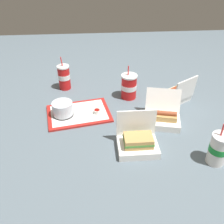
{
  "coord_description": "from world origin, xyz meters",
  "views": [
    {
      "loc": [
        0.11,
        1.19,
        0.88
      ],
      "look_at": [
        0.02,
        0.02,
        0.05
      ],
      "focal_mm": 40.0,
      "sensor_mm": 36.0,
      "label": 1
    }
  ],
  "objects_px": {
    "clamshell_hotdog_front": "(175,95)",
    "clamshell_hotdog_right": "(162,118)",
    "cake_container": "(63,109)",
    "soda_cup_left": "(218,149)",
    "food_tray": "(79,113)",
    "ketchup_cup": "(97,111)",
    "soda_cup_right": "(129,86)",
    "clamshell_sandwich_corner": "(138,142)",
    "plastic_fork": "(83,117)",
    "soda_cup_back": "(64,77)"
  },
  "relations": [
    {
      "from": "clamshell_hotdog_right",
      "to": "clamshell_sandwich_corner",
      "type": "bearing_deg",
      "value": 49.25
    },
    {
      "from": "food_tray",
      "to": "soda_cup_back",
      "type": "relative_size",
      "value": 1.77
    },
    {
      "from": "cake_container",
      "to": "clamshell_sandwich_corner",
      "type": "height_order",
      "value": "clamshell_sandwich_corner"
    },
    {
      "from": "clamshell_sandwich_corner",
      "to": "clamshell_hotdog_right",
      "type": "bearing_deg",
      "value": -130.75
    },
    {
      "from": "clamshell_hotdog_front",
      "to": "clamshell_hotdog_right",
      "type": "bearing_deg",
      "value": 58.89
    },
    {
      "from": "ketchup_cup",
      "to": "clamshell_hotdog_right",
      "type": "xyz_separation_m",
      "value": [
        -0.37,
        0.11,
        0.01
      ]
    },
    {
      "from": "cake_container",
      "to": "soda_cup_right",
      "type": "distance_m",
      "value": 0.46
    },
    {
      "from": "cake_container",
      "to": "soda_cup_right",
      "type": "xyz_separation_m",
      "value": [
        -0.42,
        -0.19,
        0.03
      ]
    },
    {
      "from": "cake_container",
      "to": "clamshell_hotdog_front",
      "type": "bearing_deg",
      "value": -170.01
    },
    {
      "from": "plastic_fork",
      "to": "clamshell_hotdog_front",
      "type": "relative_size",
      "value": 0.46
    },
    {
      "from": "plastic_fork",
      "to": "clamshell_sandwich_corner",
      "type": "distance_m",
      "value": 0.39
    },
    {
      "from": "plastic_fork",
      "to": "soda_cup_back",
      "type": "height_order",
      "value": "soda_cup_back"
    },
    {
      "from": "cake_container",
      "to": "clamshell_hotdog_right",
      "type": "relative_size",
      "value": 0.51
    },
    {
      "from": "clamshell_hotdog_right",
      "to": "soda_cup_left",
      "type": "height_order",
      "value": "soda_cup_left"
    },
    {
      "from": "clamshell_hotdog_front",
      "to": "soda_cup_back",
      "type": "relative_size",
      "value": 1.04
    },
    {
      "from": "ketchup_cup",
      "to": "plastic_fork",
      "type": "bearing_deg",
      "value": 24.43
    },
    {
      "from": "ketchup_cup",
      "to": "soda_cup_right",
      "type": "distance_m",
      "value": 0.29
    },
    {
      "from": "food_tray",
      "to": "cake_container",
      "type": "bearing_deg",
      "value": 8.79
    },
    {
      "from": "food_tray",
      "to": "cake_container",
      "type": "relative_size",
      "value": 3.33
    },
    {
      "from": "soda_cup_back",
      "to": "clamshell_sandwich_corner",
      "type": "bearing_deg",
      "value": 121.84
    },
    {
      "from": "plastic_fork",
      "to": "clamshell_hotdog_right",
      "type": "xyz_separation_m",
      "value": [
        -0.45,
        0.07,
        0.02
      ]
    },
    {
      "from": "ketchup_cup",
      "to": "clamshell_sandwich_corner",
      "type": "relative_size",
      "value": 0.2
    },
    {
      "from": "ketchup_cup",
      "to": "food_tray",
      "type": "bearing_deg",
      "value": -7.99
    },
    {
      "from": "food_tray",
      "to": "cake_container",
      "type": "xyz_separation_m",
      "value": [
        0.09,
        0.01,
        0.05
      ]
    },
    {
      "from": "plastic_fork",
      "to": "ketchup_cup",
      "type": "bearing_deg",
      "value": -162.91
    },
    {
      "from": "clamshell_hotdog_right",
      "to": "soda_cup_right",
      "type": "xyz_separation_m",
      "value": [
        0.15,
        -0.3,
        0.04
      ]
    },
    {
      "from": "soda_cup_left",
      "to": "cake_container",
      "type": "bearing_deg",
      "value": -29.77
    },
    {
      "from": "ketchup_cup",
      "to": "plastic_fork",
      "type": "height_order",
      "value": "ketchup_cup"
    },
    {
      "from": "cake_container",
      "to": "soda_cup_right",
      "type": "bearing_deg",
      "value": -155.78
    },
    {
      "from": "food_tray",
      "to": "ketchup_cup",
      "type": "distance_m",
      "value": 0.11
    },
    {
      "from": "ketchup_cup",
      "to": "soda_cup_back",
      "type": "relative_size",
      "value": 0.17
    },
    {
      "from": "food_tray",
      "to": "soda_cup_right",
      "type": "xyz_separation_m",
      "value": [
        -0.33,
        -0.17,
        0.08
      ]
    },
    {
      "from": "food_tray",
      "to": "clamshell_hotdog_front",
      "type": "xyz_separation_m",
      "value": [
        -0.62,
        -0.11,
        0.04
      ]
    },
    {
      "from": "plastic_fork",
      "to": "clamshell_hotdog_right",
      "type": "bearing_deg",
      "value": 163.68
    },
    {
      "from": "cake_container",
      "to": "soda_cup_left",
      "type": "distance_m",
      "value": 0.86
    },
    {
      "from": "clamshell_sandwich_corner",
      "to": "soda_cup_back",
      "type": "relative_size",
      "value": 0.86
    },
    {
      "from": "ketchup_cup",
      "to": "clamshell_hotdog_front",
      "type": "relative_size",
      "value": 0.17
    },
    {
      "from": "food_tray",
      "to": "clamshell_hotdog_front",
      "type": "distance_m",
      "value": 0.63
    },
    {
      "from": "ketchup_cup",
      "to": "clamshell_hotdog_right",
      "type": "distance_m",
      "value": 0.38
    },
    {
      "from": "plastic_fork",
      "to": "food_tray",
      "type": "bearing_deg",
      "value": -72.7
    },
    {
      "from": "cake_container",
      "to": "soda_cup_right",
      "type": "relative_size",
      "value": 0.55
    },
    {
      "from": "food_tray",
      "to": "clamshell_hotdog_right",
      "type": "distance_m",
      "value": 0.5
    },
    {
      "from": "soda_cup_right",
      "to": "soda_cup_back",
      "type": "height_order",
      "value": "soda_cup_back"
    },
    {
      "from": "cake_container",
      "to": "clamshell_sandwich_corner",
      "type": "relative_size",
      "value": 0.62
    },
    {
      "from": "clamshell_sandwich_corner",
      "to": "soda_cup_right",
      "type": "distance_m",
      "value": 0.5
    },
    {
      "from": "food_tray",
      "to": "cake_container",
      "type": "distance_m",
      "value": 0.1
    },
    {
      "from": "cake_container",
      "to": "plastic_fork",
      "type": "height_order",
      "value": "cake_container"
    },
    {
      "from": "soda_cup_left",
      "to": "soda_cup_right",
      "type": "height_order",
      "value": "soda_cup_right"
    },
    {
      "from": "clamshell_hotdog_front",
      "to": "cake_container",
      "type": "bearing_deg",
      "value": 9.99
    },
    {
      "from": "soda_cup_left",
      "to": "food_tray",
      "type": "bearing_deg",
      "value": -33.88
    }
  ]
}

